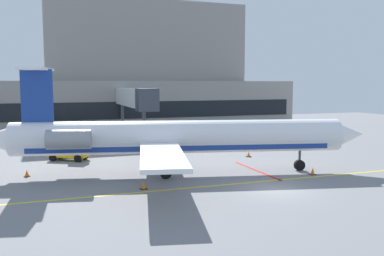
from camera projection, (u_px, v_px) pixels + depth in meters
name	position (u px, v px, depth m)	size (l,w,h in m)	color
ground	(276.00, 191.00, 28.91)	(120.00, 120.00, 0.11)	slate
terminal_building	(119.00, 79.00, 72.06)	(65.99, 14.52, 21.35)	gray
jet_bridge_west	(134.00, 98.00, 55.43)	(2.40, 18.16, 6.70)	silver
regional_jet	(174.00, 137.00, 33.84)	(31.35, 23.02, 8.48)	white
baggage_tug	(72.00, 151.00, 39.87)	(3.83, 3.11, 1.91)	#E5B20C
pushback_tractor	(61.00, 135.00, 51.74)	(3.97, 3.30, 1.99)	#E5B20C
belt_loader	(231.00, 135.00, 51.40)	(3.41, 3.77, 2.15)	#E5B20C
safety_cone_alpha	(27.00, 174.00, 33.02)	(0.47, 0.47, 0.55)	orange
safety_cone_bravo	(249.00, 154.00, 41.90)	(0.47, 0.47, 0.55)	orange
safety_cone_charlie	(144.00, 186.00, 29.15)	(0.47, 0.47, 0.55)	orange
safety_cone_delta	(313.00, 172.00, 33.75)	(0.47, 0.47, 0.55)	orange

